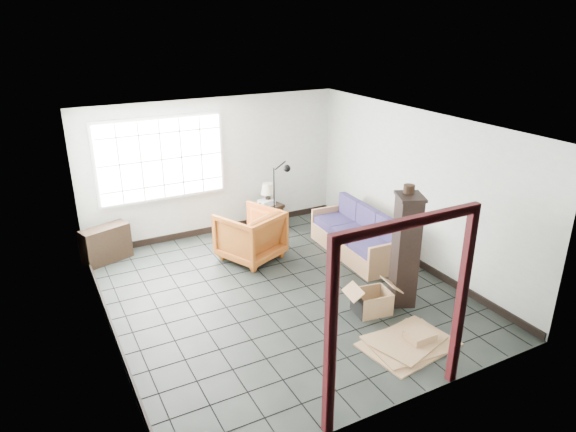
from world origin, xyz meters
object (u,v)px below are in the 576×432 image
armchair (250,233)px  futon_sofa (358,238)px  tall_shelf (405,249)px  side_table (269,209)px

armchair → futon_sofa: bearing=133.9°
armchair → tall_shelf: size_ratio=0.57×
side_table → tall_shelf: (0.52, -3.45, 0.43)m
futon_sofa → armchair: 1.91m
side_table → tall_shelf: bearing=-81.4°
armchair → side_table: armchair is taller
side_table → tall_shelf: 3.51m
armchair → tall_shelf: (1.39, -2.38, 0.37)m
armchair → side_table: bearing=-152.9°
side_table → tall_shelf: tall_shelf is taller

